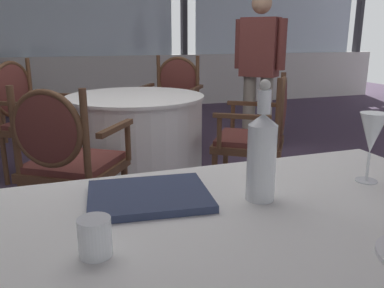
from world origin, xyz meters
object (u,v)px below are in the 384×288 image
(water_bottle, at_px, (262,154))
(menu_book, at_px, (149,196))
(wine_glass, at_px, (372,135))
(dining_chair_0_3, at_px, (28,112))
(dining_chair_0_1, at_px, (262,130))
(water_tumbler, at_px, (95,237))
(dining_chair_0_2, at_px, (175,99))
(diner_person_1, at_px, (259,64))
(dining_chair_0_0, at_px, (65,155))

(water_bottle, height_order, menu_book, water_bottle)
(water_bottle, bearing_deg, wine_glass, 2.29)
(dining_chair_0_3, bearing_deg, dining_chair_0_1, 0.00)
(water_tumbler, distance_m, dining_chair_0_1, 2.07)
(dining_chair_0_2, bearing_deg, water_tumbler, 15.11)
(water_bottle, height_order, water_tumbler, water_bottle)
(wine_glass, bearing_deg, dining_chair_0_2, 85.50)
(diner_person_1, bearing_deg, water_tumbler, -164.91)
(water_bottle, distance_m, diner_person_1, 3.09)
(water_bottle, xyz_separation_m, diner_person_1, (1.46, 2.73, 0.02))
(wine_glass, relative_size, dining_chair_0_3, 0.21)
(menu_book, bearing_deg, water_tumbler, -117.90)
(diner_person_1, bearing_deg, dining_chair_0_2, 135.32)
(dining_chair_0_0, xyz_separation_m, dining_chair_0_1, (1.30, 0.24, -0.01))
(dining_chair_0_0, relative_size, dining_chair_0_1, 1.01)
(dining_chair_0_2, bearing_deg, menu_book, 16.62)
(menu_book, bearing_deg, water_bottle, -12.28)
(diner_person_1, bearing_deg, water_bottle, -159.52)
(wine_glass, xyz_separation_m, dining_chair_0_3, (-1.09, 2.52, -0.32))
(dining_chair_0_1, bearing_deg, water_bottle, 95.40)
(menu_book, distance_m, dining_chair_0_0, 1.17)
(water_bottle, relative_size, dining_chair_0_0, 0.35)
(water_bottle, bearing_deg, menu_book, 161.38)
(water_tumbler, bearing_deg, dining_chair_0_1, 51.96)
(water_tumbler, height_order, diner_person_1, diner_person_1)
(menu_book, relative_size, dining_chair_0_1, 0.35)
(menu_book, distance_m, dining_chair_0_2, 2.82)
(wine_glass, height_order, dining_chair_0_3, dining_chair_0_3)
(menu_book, bearing_deg, diner_person_1, 62.83)
(dining_chair_0_2, height_order, dining_chair_0_3, dining_chair_0_3)
(dining_chair_0_0, bearing_deg, wine_glass, -110.83)
(dining_chair_0_0, bearing_deg, diner_person_1, -17.88)
(dining_chair_0_0, bearing_deg, dining_chair_0_1, -45.04)
(dining_chair_0_3, bearing_deg, diner_person_1, 39.45)
(water_tumbler, distance_m, dining_chair_0_0, 1.40)
(wine_glass, xyz_separation_m, dining_chair_0_0, (-0.84, 1.22, -0.33))
(dining_chair_0_0, relative_size, dining_chair_0_3, 0.94)
(water_bottle, bearing_deg, dining_chair_0_3, 105.91)
(wine_glass, bearing_deg, diner_person_1, 68.05)
(menu_book, height_order, dining_chair_0_2, dining_chair_0_2)
(water_bottle, relative_size, menu_book, 1.01)
(water_tumbler, bearing_deg, menu_book, 55.76)
(wine_glass, bearing_deg, dining_chair_0_3, 113.39)
(water_tumbler, relative_size, dining_chair_0_2, 0.08)
(water_bottle, distance_m, dining_chair_0_2, 2.85)
(water_bottle, xyz_separation_m, dining_chair_0_1, (0.82, 1.47, -0.33))
(dining_chair_0_3, distance_m, diner_person_1, 2.21)
(dining_chair_0_1, distance_m, dining_chair_0_3, 1.88)
(wine_glass, bearing_deg, dining_chair_0_0, 124.63)
(dining_chair_0_1, xyz_separation_m, dining_chair_0_2, (-0.24, 1.30, 0.04))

